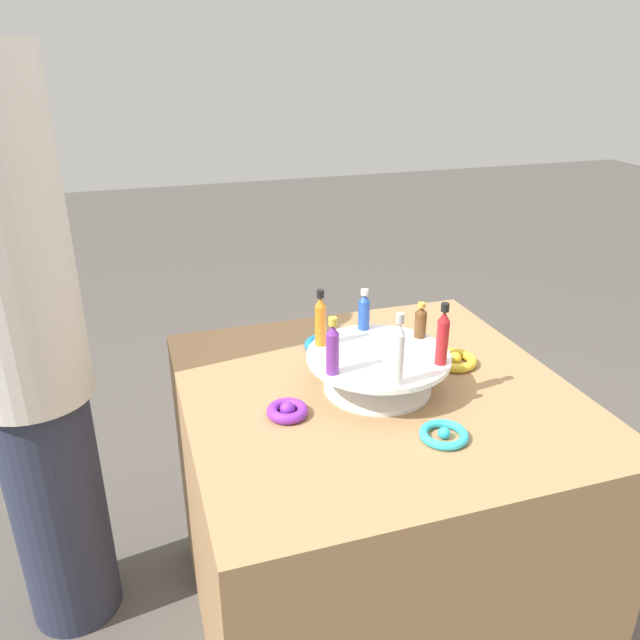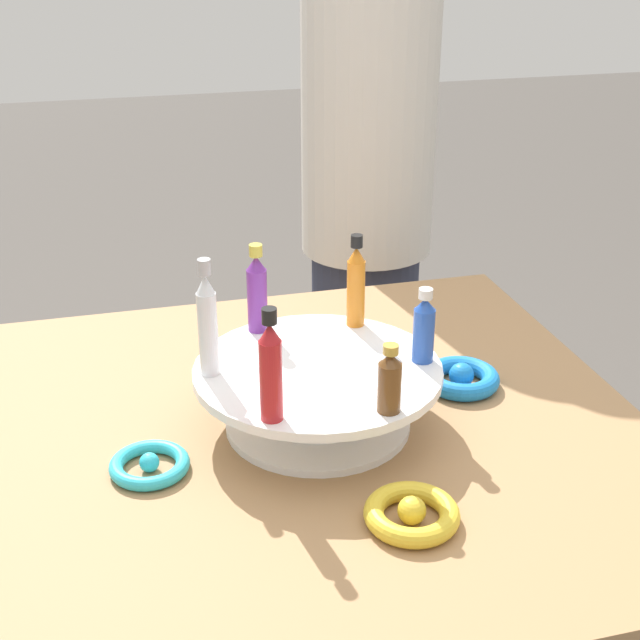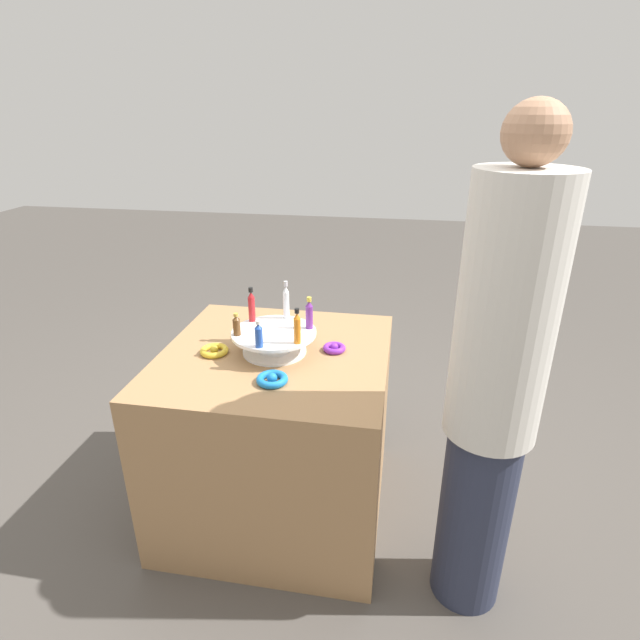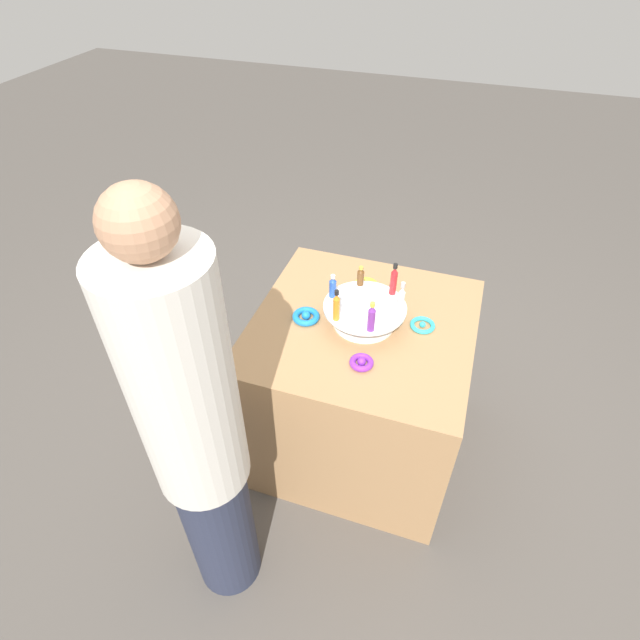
{
  "view_description": "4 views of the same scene",
  "coord_description": "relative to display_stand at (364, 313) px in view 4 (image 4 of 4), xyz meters",
  "views": [
    {
      "loc": [
        1.12,
        -0.49,
        1.42
      ],
      "look_at": [
        -0.05,
        -0.12,
        0.89
      ],
      "focal_mm": 35.0,
      "sensor_mm": 36.0,
      "label": 1
    },
    {
      "loc": [
        0.25,
        0.96,
        1.34
      ],
      "look_at": [
        -0.01,
        -0.02,
        0.86
      ],
      "focal_mm": 50.0,
      "sensor_mm": 36.0,
      "label": 2
    },
    {
      "loc": [
        -1.63,
        -0.45,
        1.58
      ],
      "look_at": [
        -0.07,
        -0.19,
        0.9
      ],
      "focal_mm": 28.0,
      "sensor_mm": 36.0,
      "label": 3
    },
    {
      "loc": [
        0.3,
        -1.43,
        2.01
      ],
      "look_at": [
        -0.1,
        -0.24,
        0.91
      ],
      "focal_mm": 28.0,
      "sensor_mm": 36.0,
      "label": 4
    }
  ],
  "objects": [
    {
      "name": "ribbon_bow_blue",
      "position": [
        -0.22,
        -0.05,
        -0.04
      ],
      "size": [
        0.11,
        0.11,
        0.04
      ],
      "color": "blue",
      "rests_on": "party_table"
    },
    {
      "name": "bottle_red",
      "position": [
        0.08,
        0.11,
        0.1
      ],
      "size": [
        0.03,
        0.03,
        0.14
      ],
      "color": "#B21E23",
      "rests_on": "display_stand"
    },
    {
      "name": "ground_plane",
      "position": [
        0.0,
        0.0,
        -0.77
      ],
      "size": [
        12.0,
        12.0,
        0.0
      ],
      "primitive_type": "plane",
      "color": "#4C4742"
    },
    {
      "name": "bottle_purple",
      "position": [
        0.05,
        -0.12,
        0.09
      ],
      "size": [
        0.03,
        0.03,
        0.12
      ],
      "color": "#702D93",
      "rests_on": "display_stand"
    },
    {
      "name": "bottle_brown",
      "position": [
        -0.05,
        0.12,
        0.07
      ],
      "size": [
        0.03,
        0.03,
        0.08
      ],
      "color": "brown",
      "rests_on": "display_stand"
    },
    {
      "name": "person_figure",
      "position": [
        -0.3,
        -0.74,
        0.03
      ],
      "size": [
        0.27,
        0.27,
        1.6
      ],
      "rotation": [
        0.0,
        0.0,
        1.19
      ],
      "color": "#282D42",
      "rests_on": "ground_plane"
    },
    {
      "name": "ribbon_bow_purple",
      "position": [
        0.05,
        -0.22,
        -0.04
      ],
      "size": [
        0.09,
        0.09,
        0.03
      ],
      "color": "purple",
      "rests_on": "party_table"
    },
    {
      "name": "ribbon_bow_teal",
      "position": [
        0.22,
        0.05,
        -0.04
      ],
      "size": [
        0.1,
        0.1,
        0.02
      ],
      "color": "#2DB7CC",
      "rests_on": "party_table"
    },
    {
      "name": "display_stand",
      "position": [
        0.0,
        0.0,
        0.0
      ],
      "size": [
        0.32,
        0.32,
        0.09
      ],
      "color": "white",
      "rests_on": "party_table"
    },
    {
      "name": "bottle_orange",
      "position": [
        -0.08,
        -0.11,
        0.1
      ],
      "size": [
        0.02,
        0.02,
        0.13
      ],
      "color": "orange",
      "rests_on": "display_stand"
    },
    {
      "name": "bottle_blue",
      "position": [
        -0.13,
        0.02,
        0.08
      ],
      "size": [
        0.03,
        0.03,
        0.1
      ],
      "color": "#234CAD",
      "rests_on": "display_stand"
    },
    {
      "name": "party_table",
      "position": [
        0.0,
        0.0,
        -0.41
      ],
      "size": [
        0.85,
        0.85,
        0.72
      ],
      "color": "#9E754C",
      "rests_on": "ground_plane"
    },
    {
      "name": "bottle_clear",
      "position": [
        0.13,
        -0.02,
        0.1
      ],
      "size": [
        0.02,
        0.02,
        0.15
      ],
      "color": "silver",
      "rests_on": "display_stand"
    },
    {
      "name": "ribbon_bow_gold",
      "position": [
        -0.05,
        0.22,
        -0.04
      ],
      "size": [
        0.11,
        0.11,
        0.03
      ],
      "color": "gold",
      "rests_on": "party_table"
    }
  ]
}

